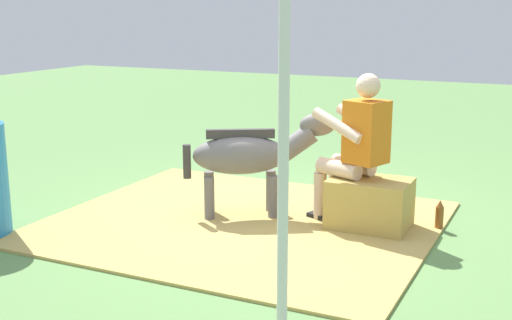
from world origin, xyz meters
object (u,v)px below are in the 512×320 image
at_px(hay_bale, 370,205).
at_px(soda_bottle, 439,216).
at_px(person_seated, 355,144).
at_px(tent_pole_left, 284,138).
at_px(pony_standing, 251,155).

relative_size(hay_bale, soda_bottle, 2.51).
xyz_separation_m(person_seated, soda_bottle, (-0.69, -0.19, -0.59)).
bearing_deg(hay_bale, person_seated, -13.94).
bearing_deg(person_seated, hay_bale, 166.06).
xyz_separation_m(soda_bottle, tent_pole_left, (0.43, 2.36, 1.05)).
bearing_deg(soda_bottle, tent_pole_left, 79.75).
xyz_separation_m(pony_standing, soda_bottle, (-1.60, -0.35, -0.44)).
height_order(person_seated, pony_standing, person_seated).
bearing_deg(pony_standing, soda_bottle, -167.72).
height_order(person_seated, tent_pole_left, tent_pole_left).
distance_m(hay_bale, soda_bottle, 0.59).
bearing_deg(person_seated, pony_standing, 9.67).
distance_m(person_seated, tent_pole_left, 2.23).
relative_size(hay_bale, person_seated, 0.50).
height_order(hay_bale, pony_standing, pony_standing).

